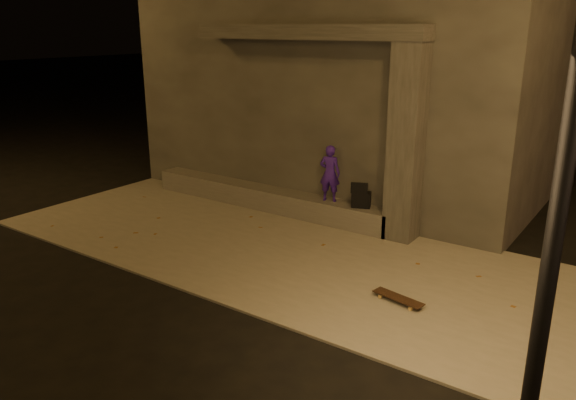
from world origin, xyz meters
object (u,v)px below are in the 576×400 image
Objects in this scene: column at (406,145)px; skateboard at (398,298)px; backpack at (361,198)px; skateboarder at (330,173)px.

column reaches higher than skateboard.
skateboard is at bearing -66.64° from column.
column is at bearing -22.32° from backpack.
backpack is (-0.87, -0.00, -1.17)m from column.
skateboarder is 0.83m from backpack.
column is 1.46m from backpack.
backpack is 3.18m from skateboard.
skateboarder is at bearing 157.68° from backpack.
skateboarder reaches higher than skateboard.
column is at bearing 123.92° from skateboard.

